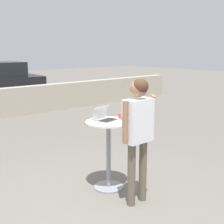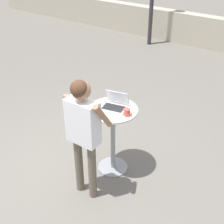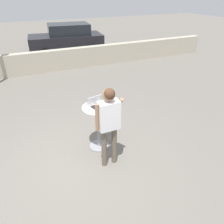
{
  "view_description": "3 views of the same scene",
  "coord_description": "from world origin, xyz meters",
  "px_view_note": "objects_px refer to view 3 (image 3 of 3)",
  "views": [
    {
      "loc": [
        -2.47,
        -2.97,
        2.15
      ],
      "look_at": [
        0.5,
        0.35,
        1.24
      ],
      "focal_mm": 50.0,
      "sensor_mm": 36.0,
      "label": 1
    },
    {
      "loc": [
        2.62,
        -2.56,
        3.3
      ],
      "look_at": [
        0.65,
        0.27,
        1.16
      ],
      "focal_mm": 50.0,
      "sensor_mm": 36.0,
      "label": 2
    },
    {
      "loc": [
        -0.91,
        -3.44,
        3.31
      ],
      "look_at": [
        0.72,
        0.13,
        1.07
      ],
      "focal_mm": 35.0,
      "sensor_mm": 36.0,
      "label": 3
    }
  ],
  "objects_px": {
    "laptop": "(96,104)",
    "standing_person": "(109,118)",
    "cafe_table": "(98,122)",
    "parked_car_near_street": "(67,39)",
    "coffee_mug": "(109,103)"
  },
  "relations": [
    {
      "from": "laptop",
      "to": "standing_person",
      "type": "distance_m",
      "value": 0.69
    },
    {
      "from": "cafe_table",
      "to": "standing_person",
      "type": "height_order",
      "value": "standing_person"
    },
    {
      "from": "standing_person",
      "to": "parked_car_near_street",
      "type": "height_order",
      "value": "standing_person"
    },
    {
      "from": "cafe_table",
      "to": "standing_person",
      "type": "xyz_separation_m",
      "value": [
        -0.02,
        -0.63,
        0.44
      ]
    },
    {
      "from": "laptop",
      "to": "standing_person",
      "type": "height_order",
      "value": "standing_person"
    },
    {
      "from": "cafe_table",
      "to": "laptop",
      "type": "relative_size",
      "value": 2.75
    },
    {
      "from": "laptop",
      "to": "parked_car_near_street",
      "type": "distance_m",
      "value": 8.76
    },
    {
      "from": "coffee_mug",
      "to": "standing_person",
      "type": "xyz_separation_m",
      "value": [
        -0.26,
        -0.6,
        0.02
      ]
    },
    {
      "from": "cafe_table",
      "to": "coffee_mug",
      "type": "distance_m",
      "value": 0.49
    },
    {
      "from": "standing_person",
      "to": "parked_car_near_street",
      "type": "relative_size",
      "value": 0.42
    },
    {
      "from": "standing_person",
      "to": "laptop",
      "type": "bearing_deg",
      "value": 89.53
    },
    {
      "from": "coffee_mug",
      "to": "parked_car_near_street",
      "type": "relative_size",
      "value": 0.03
    },
    {
      "from": "coffee_mug",
      "to": "standing_person",
      "type": "distance_m",
      "value": 0.65
    },
    {
      "from": "standing_person",
      "to": "parked_car_near_street",
      "type": "xyz_separation_m",
      "value": [
        1.52,
        9.31,
        -0.32
      ]
    },
    {
      "from": "cafe_table",
      "to": "parked_car_near_street",
      "type": "xyz_separation_m",
      "value": [
        1.5,
        8.69,
        0.13
      ]
    }
  ]
}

